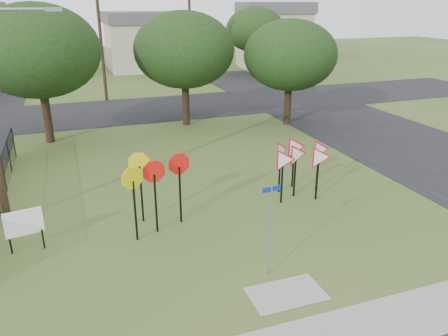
{
  "coord_description": "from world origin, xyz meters",
  "views": [
    {
      "loc": [
        -4.79,
        -10.84,
        7.22
      ],
      "look_at": [
        0.19,
        3.0,
        1.6
      ],
      "focal_mm": 35.0,
      "sensor_mm": 36.0,
      "label": 1
    }
  ],
  "objects_px": {
    "yield_sign_cluster": "(299,156)",
    "info_board": "(24,224)",
    "street_name_sign": "(270,225)",
    "stop_sign_cluster": "(152,177)"
  },
  "relations": [
    {
      "from": "street_name_sign",
      "to": "yield_sign_cluster",
      "type": "distance_m",
      "value": 5.7
    },
    {
      "from": "street_name_sign",
      "to": "info_board",
      "type": "distance_m",
      "value": 7.44
    },
    {
      "from": "street_name_sign",
      "to": "info_board",
      "type": "relative_size",
      "value": 1.94
    },
    {
      "from": "street_name_sign",
      "to": "yield_sign_cluster",
      "type": "relative_size",
      "value": 0.95
    },
    {
      "from": "stop_sign_cluster",
      "to": "info_board",
      "type": "bearing_deg",
      "value": -178.49
    },
    {
      "from": "yield_sign_cluster",
      "to": "info_board",
      "type": "distance_m",
      "value": 9.93
    },
    {
      "from": "street_name_sign",
      "to": "stop_sign_cluster",
      "type": "xyz_separation_m",
      "value": [
        -2.48,
        3.73,
        0.32
      ]
    },
    {
      "from": "street_name_sign",
      "to": "info_board",
      "type": "bearing_deg",
      "value": 150.68
    },
    {
      "from": "yield_sign_cluster",
      "to": "info_board",
      "type": "xyz_separation_m",
      "value": [
        -9.86,
        -0.95,
        -0.71
      ]
    },
    {
      "from": "street_name_sign",
      "to": "stop_sign_cluster",
      "type": "bearing_deg",
      "value": 123.59
    }
  ]
}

